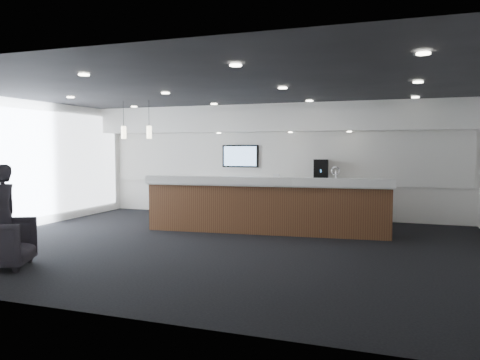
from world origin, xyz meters
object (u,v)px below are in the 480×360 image
(service_counter, at_px, (266,207))
(coffee_machine, at_px, (321,172))
(lounge_guest, at_px, (2,214))
(armchair, at_px, (2,243))

(service_counter, relative_size, coffee_machine, 8.61)
(service_counter, xyz_separation_m, coffee_machine, (0.84, 2.08, 0.69))
(service_counter, height_order, coffee_machine, coffee_machine)
(coffee_machine, relative_size, lounge_guest, 0.39)
(service_counter, distance_m, coffee_machine, 2.34)
(coffee_machine, height_order, lounge_guest, lounge_guest)
(service_counter, relative_size, lounge_guest, 3.37)
(armchair, distance_m, lounge_guest, 0.57)
(coffee_machine, height_order, armchair, coffee_machine)
(service_counter, relative_size, armchair, 6.39)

